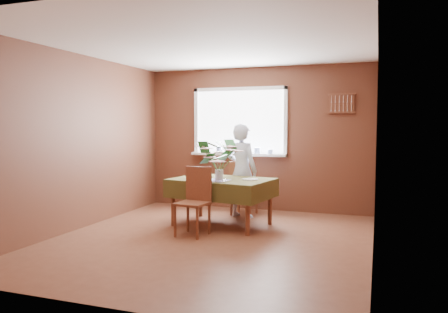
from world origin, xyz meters
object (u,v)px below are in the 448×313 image
(dining_table, at_px, (222,184))
(seated_woman, at_px, (242,171))
(chair_near, at_px, (195,198))
(flower_bouquet, at_px, (219,156))
(chair_far, at_px, (242,186))

(dining_table, xyz_separation_m, seated_woman, (0.11, 0.65, 0.14))
(dining_table, relative_size, chair_near, 1.71)
(dining_table, xyz_separation_m, flower_bouquet, (0.02, -0.16, 0.43))
(chair_near, bearing_deg, seated_woman, 84.56)
(chair_near, bearing_deg, dining_table, 82.42)
(dining_table, height_order, chair_near, chair_near)
(dining_table, height_order, flower_bouquet, flower_bouquet)
(chair_far, distance_m, seated_woman, 0.30)
(flower_bouquet, bearing_deg, chair_near, -109.94)
(chair_near, xyz_separation_m, flower_bouquet, (0.17, 0.48, 0.54))
(chair_near, xyz_separation_m, seated_woman, (0.26, 1.29, 0.25))
(seated_woman, bearing_deg, chair_near, 95.54)
(chair_far, relative_size, seated_woman, 0.59)
(seated_woman, xyz_separation_m, flower_bouquet, (-0.09, -0.81, 0.28))
(chair_far, distance_m, flower_bouquet, 1.10)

